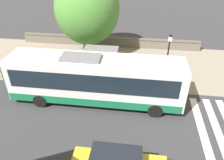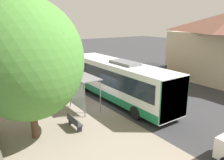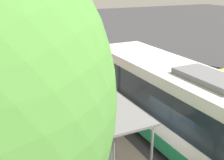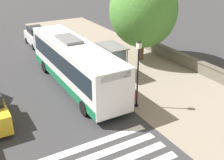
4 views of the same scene
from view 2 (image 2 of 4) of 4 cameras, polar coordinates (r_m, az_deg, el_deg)
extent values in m
plane|color=#353538|center=(18.07, -1.91, -6.87)|extent=(120.00, 120.00, 0.00)
cube|color=gray|center=(16.28, -15.51, -10.03)|extent=(9.00, 44.00, 0.02)
cube|color=silver|center=(26.84, -2.00, 0.60)|extent=(9.00, 0.50, 0.01)
cube|color=silver|center=(27.62, -3.08, 1.01)|extent=(9.00, 0.50, 0.01)
cube|color=silver|center=(28.40, -4.09, 1.40)|extent=(9.00, 0.50, 0.01)
cube|color=silver|center=(29.20, -5.05, 1.77)|extent=(9.00, 0.50, 0.01)
cube|color=silver|center=(30.01, -5.96, 2.11)|extent=(9.00, 0.50, 0.01)
cube|color=silver|center=(30.82, -6.82, 2.44)|extent=(9.00, 0.50, 0.01)
cube|color=white|center=(18.76, 1.56, 0.19)|extent=(2.62, 12.26, 2.95)
cube|color=black|center=(18.67, 1.57, 1.32)|extent=(2.66, 11.28, 1.30)
cube|color=#197247|center=(19.11, 1.53, -3.23)|extent=(2.66, 12.02, 0.59)
cube|color=#197247|center=(14.55, 16.04, -4.98)|extent=(2.66, 0.06, 2.83)
cube|color=black|center=(23.59, -7.30, 6.14)|extent=(1.96, 0.08, 0.41)
cube|color=slate|center=(17.70, 3.37, 4.51)|extent=(1.31, 2.70, 0.22)
cylinder|color=black|center=(22.06, -7.71, -1.48)|extent=(0.30, 1.00, 1.00)
cylinder|color=black|center=(23.23, -2.32, -0.48)|extent=(0.30, 1.00, 1.00)
cylinder|color=black|center=(15.71, 6.20, -8.51)|extent=(0.30, 1.00, 1.00)
cylinder|color=black|center=(17.32, 12.40, -6.47)|extent=(0.30, 1.00, 1.00)
cylinder|color=slate|center=(16.37, -3.07, -4.43)|extent=(0.08, 0.08, 2.60)
cylinder|color=slate|center=(18.45, -7.23, -2.23)|extent=(0.08, 0.08, 2.60)
cylinder|color=slate|center=(15.75, -7.18, -5.34)|extent=(0.08, 0.08, 2.60)
cylinder|color=slate|center=(17.91, -10.98, -2.94)|extent=(0.08, 0.08, 2.60)
cube|color=slate|center=(16.71, -7.36, 0.68)|extent=(1.63, 2.82, 0.08)
cube|color=silver|center=(16.78, -9.16, -3.64)|extent=(0.03, 2.27, 2.08)
cylinder|color=#2D3347|center=(22.95, -10.18, -1.20)|extent=(0.12, 0.12, 0.78)
cylinder|color=#2D3347|center=(23.02, -9.82, -1.14)|extent=(0.12, 0.12, 0.78)
cube|color=maroon|center=(22.80, -10.08, 0.53)|extent=(0.34, 0.22, 0.63)
sphere|color=tan|center=(22.69, -10.13, 1.56)|extent=(0.22, 0.22, 0.22)
cube|color=#333338|center=(14.63, -9.66, -10.75)|extent=(0.40, 1.62, 0.06)
cube|color=#333338|center=(14.47, -10.31, -10.08)|extent=(0.04, 1.62, 0.40)
cube|color=black|center=(14.21, -8.46, -12.54)|extent=(0.32, 0.06, 0.45)
cube|color=black|center=(15.26, -10.69, -10.59)|extent=(0.32, 0.06, 0.45)
cylinder|color=black|center=(22.44, -10.88, -2.45)|extent=(0.24, 0.24, 0.16)
cylinder|color=black|center=(21.92, -11.14, 2.48)|extent=(0.10, 0.10, 4.12)
cube|color=silver|center=(21.55, -11.45, 8.28)|extent=(0.24, 0.24, 0.35)
pyramid|color=black|center=(21.52, -11.49, 8.93)|extent=(0.28, 0.28, 0.14)
cylinder|color=brown|center=(13.75, -19.84, -8.37)|extent=(0.41, 0.41, 3.03)
ellipsoid|color=#4C8C38|center=(12.86, -21.13, 4.88)|extent=(6.17, 6.17, 6.79)
cube|color=gold|center=(24.99, 10.56, 1.22)|extent=(1.90, 4.46, 1.14)
cube|color=black|center=(24.71, 10.85, 3.25)|extent=(1.61, 2.32, 0.71)
cylinder|color=black|center=(25.53, 6.77, 0.46)|extent=(0.22, 0.64, 0.64)
cylinder|color=black|center=(26.73, 9.66, 1.03)|extent=(0.22, 0.64, 0.64)
cylinder|color=black|center=(23.53, 11.45, -1.03)|extent=(0.22, 0.64, 0.64)
cylinder|color=black|center=(24.83, 14.34, -0.35)|extent=(0.22, 0.64, 0.64)
camera|label=1|loc=(29.54, 19.77, 20.75)|focal=35.00mm
camera|label=3|loc=(7.84, -7.39, 14.14)|focal=45.00mm
camera|label=4|loc=(37.85, -6.45, 19.36)|focal=45.00mm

